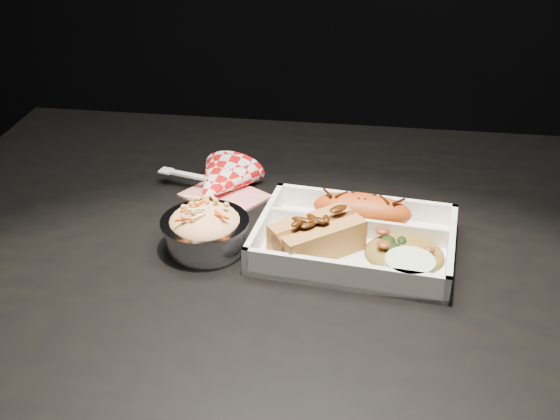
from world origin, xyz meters
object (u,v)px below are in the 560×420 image
at_px(food_tray, 355,243).
at_px(fried_pastry, 362,210).
at_px(napkin_fork, 219,183).
at_px(dining_table, 327,295).
at_px(foil_coleslaw_cup, 205,228).
at_px(hotdog, 317,234).

distance_m(food_tray, fried_pastry, 0.06).
bearing_deg(napkin_fork, fried_pastry, -4.78).
bearing_deg(dining_table, napkin_fork, 148.00).
height_order(foil_coleslaw_cup, napkin_fork, same).
bearing_deg(hotdog, dining_table, 31.33).
bearing_deg(dining_table, fried_pastry, 42.55).
bearing_deg(foil_coleslaw_cup, food_tray, 7.07).
xyz_separation_m(dining_table, food_tray, (0.03, -0.02, 0.10)).
distance_m(dining_table, food_tray, 0.11).
distance_m(fried_pastry, hotdog, 0.09).
xyz_separation_m(fried_pastry, hotdog, (-0.05, -0.08, 0.00)).
height_order(dining_table, foil_coleslaw_cup, foil_coleslaw_cup).
distance_m(hotdog, foil_coleslaw_cup, 0.14).
relative_size(dining_table, napkin_fork, 6.71).
height_order(fried_pastry, napkin_fork, napkin_fork).
bearing_deg(fried_pastry, napkin_fork, 161.31).
distance_m(foil_coleslaw_cup, napkin_fork, 0.15).
distance_m(dining_table, napkin_fork, 0.23).
height_order(fried_pastry, hotdog, hotdog).
relative_size(hotdog, foil_coleslaw_cup, 1.10).
relative_size(fried_pastry, hotdog, 1.06).
height_order(fried_pastry, foil_coleslaw_cup, foil_coleslaw_cup).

